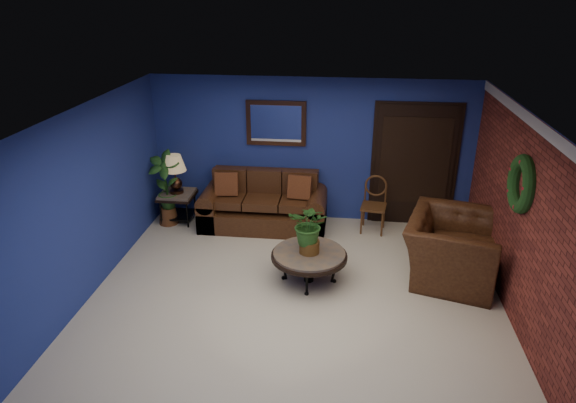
# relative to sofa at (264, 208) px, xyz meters

# --- Properties ---
(floor) EXTENTS (5.50, 5.50, 0.00)m
(floor) POSITION_rel_sofa_xyz_m (0.77, -2.08, -0.31)
(floor) COLOR beige
(floor) RESTS_ON ground
(wall_back) EXTENTS (5.50, 0.04, 2.50)m
(wall_back) POSITION_rel_sofa_xyz_m (0.77, 0.42, 0.94)
(wall_back) COLOR navy
(wall_back) RESTS_ON ground
(wall_left) EXTENTS (0.04, 5.00, 2.50)m
(wall_left) POSITION_rel_sofa_xyz_m (-1.98, -2.08, 0.94)
(wall_left) COLOR navy
(wall_left) RESTS_ON ground
(wall_right_brick) EXTENTS (0.04, 5.00, 2.50)m
(wall_right_brick) POSITION_rel_sofa_xyz_m (3.52, -2.08, 0.94)
(wall_right_brick) COLOR maroon
(wall_right_brick) RESTS_ON ground
(ceiling) EXTENTS (5.50, 5.00, 0.02)m
(ceiling) POSITION_rel_sofa_xyz_m (0.77, -2.08, 2.19)
(ceiling) COLOR white
(ceiling) RESTS_ON wall_back
(crown_molding) EXTENTS (0.03, 5.00, 0.14)m
(crown_molding) POSITION_rel_sofa_xyz_m (3.49, -2.08, 2.12)
(crown_molding) COLOR white
(crown_molding) RESTS_ON wall_right_brick
(wall_mirror) EXTENTS (1.02, 0.06, 0.77)m
(wall_mirror) POSITION_rel_sofa_xyz_m (0.17, 0.38, 1.41)
(wall_mirror) COLOR #412416
(wall_mirror) RESTS_ON wall_back
(closet_door) EXTENTS (1.44, 0.06, 2.18)m
(closet_door) POSITION_rel_sofa_xyz_m (2.52, 0.39, 0.74)
(closet_door) COLOR black
(closet_door) RESTS_ON wall_back
(wreath) EXTENTS (0.16, 0.72, 0.72)m
(wreath) POSITION_rel_sofa_xyz_m (3.46, -2.03, 1.39)
(wreath) COLOR black
(wreath) RESTS_ON wall_right_brick
(sofa) EXTENTS (2.14, 0.92, 0.96)m
(sofa) POSITION_rel_sofa_xyz_m (0.00, 0.00, 0.00)
(sofa) COLOR #4C2C15
(sofa) RESTS_ON ground
(coffee_table) EXTENTS (1.07, 1.07, 0.46)m
(coffee_table) POSITION_rel_sofa_xyz_m (0.92, -1.75, 0.08)
(coffee_table) COLOR #524C48
(coffee_table) RESTS_ON ground
(end_table) EXTENTS (0.59, 0.59, 0.54)m
(end_table) POSITION_rel_sofa_xyz_m (-1.53, -0.03, 0.10)
(end_table) COLOR #524C48
(end_table) RESTS_ON ground
(table_lamp) EXTENTS (0.40, 0.40, 0.66)m
(table_lamp) POSITION_rel_sofa_xyz_m (-1.53, -0.03, 0.65)
(table_lamp) COLOR #412416
(table_lamp) RESTS_ON end_table
(side_chair) EXTENTS (0.46, 0.46, 0.95)m
(side_chair) POSITION_rel_sofa_xyz_m (1.88, 0.04, 0.22)
(side_chair) COLOR #503417
(side_chair) RESTS_ON ground
(armchair) EXTENTS (1.57, 1.69, 0.91)m
(armchair) POSITION_rel_sofa_xyz_m (2.92, -1.39, 0.14)
(armchair) COLOR #4C2C15
(armchair) RESTS_ON ground
(coffee_plant) EXTENTS (0.63, 0.57, 0.73)m
(coffee_plant) POSITION_rel_sofa_xyz_m (0.92, -1.75, 0.55)
(coffee_plant) COLOR brown
(coffee_plant) RESTS_ON coffee_table
(floor_plant) EXTENTS (0.41, 0.36, 0.79)m
(floor_plant) POSITION_rel_sofa_xyz_m (3.12, -1.81, 0.09)
(floor_plant) COLOR brown
(floor_plant) RESTS_ON ground
(tall_plant) EXTENTS (0.61, 0.46, 1.31)m
(tall_plant) POSITION_rel_sofa_xyz_m (-1.68, -0.14, 0.38)
(tall_plant) COLOR brown
(tall_plant) RESTS_ON ground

